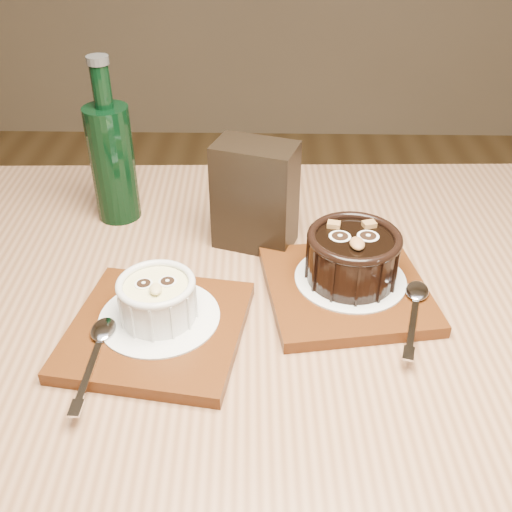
{
  "coord_description": "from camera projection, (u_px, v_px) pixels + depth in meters",
  "views": [
    {
      "loc": [
        -0.2,
        -0.31,
        1.18
      ],
      "look_at": [
        -0.21,
        0.23,
        0.81
      ],
      "focal_mm": 42.0,
      "sensor_mm": 36.0,
      "label": 1
    }
  ],
  "objects": [
    {
      "name": "ramekin_white",
      "position": [
        157.0,
        297.0,
        0.63
      ],
      "size": [
        0.08,
        0.08,
        0.05
      ],
      "rotation": [
        0.0,
        0.0,
        0.18
      ],
      "color": "silver",
      "rests_on": "doily_left"
    },
    {
      "name": "green_bottle",
      "position": [
        112.0,
        159.0,
        0.8
      ],
      "size": [
        0.06,
        0.06,
        0.22
      ],
      "color": "black",
      "rests_on": "table"
    },
    {
      "name": "tray_right",
      "position": [
        346.0,
        289.0,
        0.7
      ],
      "size": [
        0.21,
        0.21,
        0.01
      ],
      "primitive_type": "cube",
      "rotation": [
        0.0,
        0.0,
        0.16
      ],
      "color": "#52270D",
      "rests_on": "table"
    },
    {
      "name": "spoon_right",
      "position": [
        415.0,
        309.0,
        0.65
      ],
      "size": [
        0.06,
        0.14,
        0.01
      ],
      "primitive_type": null,
      "rotation": [
        0.0,
        0.0,
        -0.28
      ],
      "color": "silver",
      "rests_on": "tray_right"
    },
    {
      "name": "table",
      "position": [
        266.0,
        383.0,
        0.71
      ],
      "size": [
        1.22,
        0.84,
        0.75
      ],
      "rotation": [
        0.0,
        0.0,
        0.03
      ],
      "color": "brown",
      "rests_on": "ground"
    },
    {
      "name": "ramekin_dark",
      "position": [
        353.0,
        254.0,
        0.68
      ],
      "size": [
        0.11,
        0.11,
        0.06
      ],
      "rotation": [
        0.0,
        0.0,
        0.04
      ],
      "color": "black",
      "rests_on": "doily_right"
    },
    {
      "name": "doily_left",
      "position": [
        160.0,
        317.0,
        0.64
      ],
      "size": [
        0.13,
        0.13,
        0.0
      ],
      "primitive_type": "cylinder",
      "color": "white",
      "rests_on": "tray_left"
    },
    {
      "name": "tray_left",
      "position": [
        157.0,
        330.0,
        0.64
      ],
      "size": [
        0.21,
        0.21,
        0.01
      ],
      "primitive_type": "cube",
      "rotation": [
        0.0,
        0.0,
        -0.15
      ],
      "color": "#52270D",
      "rests_on": "table"
    },
    {
      "name": "condiment_stand",
      "position": [
        255.0,
        196.0,
        0.75
      ],
      "size": [
        0.11,
        0.09,
        0.14
      ],
      "primitive_type": "cube",
      "rotation": [
        0.0,
        0.0,
        -0.31
      ],
      "color": "black",
      "rests_on": "table"
    },
    {
      "name": "doily_right",
      "position": [
        350.0,
        278.0,
        0.7
      ],
      "size": [
        0.13,
        0.13,
        0.0
      ],
      "primitive_type": "cylinder",
      "color": "white",
      "rests_on": "tray_right"
    },
    {
      "name": "spoon_left",
      "position": [
        95.0,
        353.0,
        0.59
      ],
      "size": [
        0.03,
        0.13,
        0.01
      ],
      "primitive_type": null,
      "rotation": [
        0.0,
        0.0,
        -0.0
      ],
      "color": "silver",
      "rests_on": "tray_left"
    }
  ]
}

